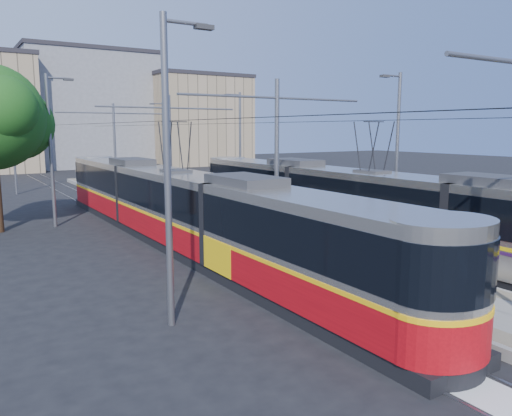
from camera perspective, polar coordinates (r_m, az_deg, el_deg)
ground at (r=16.67m, az=18.27°, el=-9.56°), size 160.00×160.00×0.00m
platform at (r=30.07m, az=-7.42°, el=-0.71°), size 4.00×50.00×0.30m
tactile_strip_left at (r=29.48m, az=-9.98°, el=-0.66°), size 0.70×50.00×0.01m
tactile_strip_right at (r=30.67m, az=-4.96°, el=-0.18°), size 0.70×50.00×0.01m
rails at (r=30.09m, az=-7.41°, el=-0.96°), size 8.71×70.00×0.03m
track_arrow at (r=12.30m, az=18.26°, el=-16.32°), size 1.20×5.00×0.01m
tram_left at (r=22.66m, az=-9.05°, el=0.07°), size 2.43×30.11×5.50m
tram_right at (r=22.68m, az=12.99°, el=0.35°), size 2.43×28.24×5.50m
catenary at (r=27.09m, az=-5.06°, el=7.58°), size 9.20×70.00×7.00m
street_lamps at (r=33.34m, az=-10.46°, el=7.13°), size 15.18×38.22×8.00m
shelter at (r=26.62m, az=-3.73°, el=1.00°), size 0.96×1.18×2.26m
building_centre at (r=76.25m, az=-18.50°, el=10.62°), size 18.36×14.28×15.90m
building_right at (r=75.27m, az=-6.76°, el=9.95°), size 14.28×10.20×13.04m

